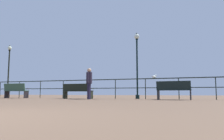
% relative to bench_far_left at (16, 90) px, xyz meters
% --- Properties ---
extents(pier_railing, '(19.00, 0.05, 1.12)m').
position_rel_bench_far_left_xyz_m(pier_railing, '(7.40, 0.69, 0.29)').
color(pier_railing, black).
rests_on(pier_railing, ground_plane).
extents(bench_far_left, '(1.60, 0.71, 0.93)m').
position_rel_bench_far_left_xyz_m(bench_far_left, '(0.00, 0.00, 0.00)').
color(bench_far_left, '#304F3F').
rests_on(bench_far_left, ground_plane).
extents(bench_near_left, '(1.77, 0.59, 0.85)m').
position_rel_bench_far_left_xyz_m(bench_near_left, '(4.49, 0.01, -0.03)').
color(bench_near_left, black).
rests_on(bench_near_left, ground_plane).
extents(bench_near_right, '(1.64, 0.76, 0.90)m').
position_rel_bench_far_left_xyz_m(bench_near_right, '(9.78, 0.00, -0.01)').
color(bench_near_right, black).
rests_on(bench_near_right, ground_plane).
extents(lamppost_left, '(0.27, 0.27, 3.83)m').
position_rel_bench_far_left_xyz_m(lamppost_left, '(-1.71, 0.99, 1.64)').
color(lamppost_left, black).
rests_on(lamppost_left, ground_plane).
extents(lamppost_center, '(0.29, 0.29, 3.81)m').
position_rel_bench_far_left_xyz_m(lamppost_center, '(7.75, 0.99, 1.72)').
color(lamppost_center, black).
rests_on(lamppost_center, ground_plane).
extents(person_by_bench, '(0.31, 0.51, 1.62)m').
position_rel_bench_far_left_xyz_m(person_by_bench, '(5.61, -0.78, 0.41)').
color(person_by_bench, '#1D1A32').
rests_on(person_by_bench, ground_plane).
extents(seagull_on_rail, '(0.26, 0.36, 0.18)m').
position_rel_bench_far_left_xyz_m(seagull_on_rail, '(8.74, 0.71, 0.68)').
color(seagull_on_rail, silver).
rests_on(seagull_on_rail, pier_railing).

